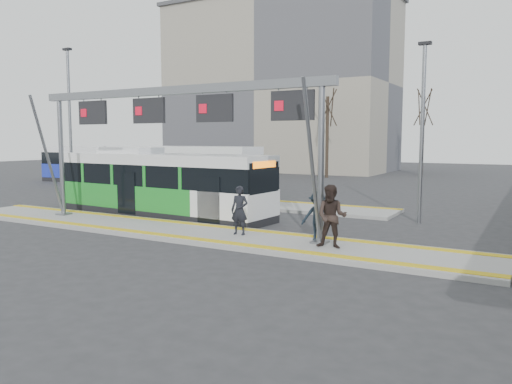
% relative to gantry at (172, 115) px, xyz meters
% --- Properties ---
extents(ground, '(120.00, 120.00, 0.00)m').
position_rel_gantry_xyz_m(ground, '(0.35, -0.25, -4.30)').
color(ground, '#2D2D30').
rests_on(ground, ground).
extents(platform_main, '(22.00, 3.00, 0.15)m').
position_rel_gantry_xyz_m(platform_main, '(0.35, -0.25, -4.22)').
color(platform_main, gray).
rests_on(platform_main, ground).
extents(platform_second, '(20.00, 3.00, 0.15)m').
position_rel_gantry_xyz_m(platform_second, '(-3.65, 7.75, -4.22)').
color(platform_second, gray).
rests_on(platform_second, ground).
extents(tactile_main, '(22.00, 2.65, 0.02)m').
position_rel_gantry_xyz_m(tactile_main, '(0.35, -0.25, -4.14)').
color(tactile_main, gold).
rests_on(tactile_main, platform_main).
extents(tactile_second, '(20.00, 0.35, 0.02)m').
position_rel_gantry_xyz_m(tactile_second, '(-3.65, 8.90, -4.14)').
color(tactile_second, gold).
rests_on(tactile_second, platform_second).
extents(gantry, '(13.00, 1.68, 5.20)m').
position_rel_gantry_xyz_m(gantry, '(0.00, 0.00, 0.00)').
color(gantry, slate).
rests_on(gantry, platform_main).
extents(apartment_block, '(24.50, 12.50, 18.40)m').
position_rel_gantry_xyz_m(apartment_block, '(-13.65, 35.75, 4.91)').
color(apartment_block, gray).
rests_on(apartment_block, ground).
extents(hero_bus, '(11.21, 3.01, 3.05)m').
position_rel_gantry_xyz_m(hero_bus, '(-3.05, 2.77, -2.90)').
color(hero_bus, black).
rests_on(hero_bus, ground).
extents(bg_bus_green, '(11.86, 2.69, 2.96)m').
position_rel_gantry_xyz_m(bg_bus_green, '(-9.04, 11.44, -2.84)').
color(bg_bus_green, black).
rests_on(bg_bus_green, ground).
extents(bg_bus_blue, '(11.01, 3.05, 2.84)m').
position_rel_gantry_xyz_m(bg_bus_blue, '(-18.07, 13.59, -2.90)').
color(bg_bus_blue, black).
rests_on(bg_bus_blue, ground).
extents(passenger_a, '(0.66, 0.48, 1.69)m').
position_rel_gantry_xyz_m(passenger_a, '(2.90, -0.02, -3.31)').
color(passenger_a, black).
rests_on(passenger_a, platform_main).
extents(passenger_b, '(1.04, 0.87, 1.92)m').
position_rel_gantry_xyz_m(passenger_b, '(6.43, -0.46, -3.19)').
color(passenger_b, '#2C211D').
rests_on(passenger_b, platform_main).
extents(passenger_c, '(1.14, 0.81, 1.60)m').
position_rel_gantry_xyz_m(passenger_c, '(5.66, 0.27, -3.35)').
color(passenger_c, black).
rests_on(passenger_c, platform_main).
extents(tree_left, '(1.40, 1.40, 8.07)m').
position_rel_gantry_xyz_m(tree_left, '(-4.62, 27.01, 1.82)').
color(tree_left, '#382B21').
rests_on(tree_left, ground).
extents(tree_mid, '(1.40, 1.40, 8.30)m').
position_rel_gantry_xyz_m(tree_mid, '(2.17, 33.82, 2.00)').
color(tree_mid, '#382B21').
rests_on(tree_mid, ground).
extents(tree_far, '(1.40, 1.40, 8.70)m').
position_rel_gantry_xyz_m(tree_far, '(-24.16, 30.86, 2.30)').
color(tree_far, '#382B21').
rests_on(tree_far, ground).
extents(lamp_west, '(0.50, 0.25, 8.41)m').
position_rel_gantry_xyz_m(lamp_west, '(-11.16, 4.78, 0.15)').
color(lamp_west, slate).
rests_on(lamp_west, ground).
extents(lamp_east, '(0.50, 0.25, 7.26)m').
position_rel_gantry_xyz_m(lamp_east, '(7.60, 6.38, -0.43)').
color(lamp_east, slate).
rests_on(lamp_east, ground).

